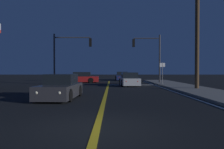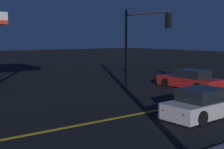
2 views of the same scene
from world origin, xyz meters
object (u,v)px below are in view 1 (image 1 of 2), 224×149
street_sign_corner (163,70)px  car_side_waiting_charcoal (61,88)px  car_mid_block_red (81,78)px  traffic_signal_near_right (150,51)px  traffic_signal_far_left (68,50)px  car_distant_tail_silver (129,80)px  car_parked_curb_navy (122,77)px  utility_pole_right (197,24)px

street_sign_corner → car_side_waiting_charcoal: bearing=-125.6°
car_side_waiting_charcoal → car_mid_block_red: 16.78m
traffic_signal_near_right → traffic_signal_far_left: size_ratio=1.02×
car_distant_tail_silver → traffic_signal_near_right: 5.28m
car_parked_curb_navy → car_distant_tail_silver: bearing=-89.9°
traffic_signal_near_right → street_sign_corner: traffic_signal_near_right is taller
street_sign_corner → traffic_signal_near_right: bearing=106.8°
car_side_waiting_charcoal → traffic_signal_far_left: size_ratio=0.78×
car_side_waiting_charcoal → traffic_signal_near_right: bearing=-114.8°
car_side_waiting_charcoal → traffic_signal_far_left: traffic_signal_far_left is taller
car_side_waiting_charcoal → car_distant_tail_silver: size_ratio=0.98×
car_side_waiting_charcoal → street_sign_corner: size_ratio=1.84×
car_distant_tail_silver → traffic_signal_far_left: (-6.57, 1.90, 3.15)m
car_side_waiting_charcoal → car_mid_block_red: bearing=-83.6°
traffic_signal_near_right → traffic_signal_far_left: 9.32m
traffic_signal_far_left → car_distant_tail_silver: bearing=-16.1°
car_side_waiting_charcoal → traffic_signal_near_right: 16.14m
traffic_signal_far_left → utility_pole_right: 13.69m
car_parked_curb_navy → traffic_signal_far_left: traffic_signal_far_left is taller
car_distant_tail_silver → traffic_signal_far_left: 7.53m
car_parked_curb_navy → street_sign_corner: 12.67m
traffic_signal_near_right → car_parked_curb_navy: bearing=-73.0°
traffic_signal_far_left → street_sign_corner: size_ratio=2.35×
car_mid_block_red → car_distant_tail_silver: bearing=-137.2°
utility_pole_right → traffic_signal_far_left: bearing=147.3°
car_distant_tail_silver → traffic_signal_far_left: bearing=161.5°
car_mid_block_red → traffic_signal_near_right: 9.37m
car_parked_curb_navy → traffic_signal_far_left: size_ratio=0.83×
car_side_waiting_charcoal → street_sign_corner: street_sign_corner is taller
traffic_signal_near_right → utility_pole_right: 9.15m
street_sign_corner → car_mid_block_red: bearing=149.5°
car_side_waiting_charcoal → car_mid_block_red: same height
utility_pole_right → traffic_signal_near_right: bearing=104.4°
car_mid_block_red → car_side_waiting_charcoal: bearing=-177.2°
car_parked_curb_navy → utility_pole_right: 19.29m
utility_pole_right → street_sign_corner: (-1.40, 5.95, -3.59)m
car_mid_block_red → street_sign_corner: street_sign_corner is taller
car_mid_block_red → street_sign_corner: size_ratio=2.02×
street_sign_corner → utility_pole_right: bearing=-76.8°
car_parked_curb_navy → car_distant_tail_silver: same height
car_side_waiting_charcoal → car_parked_curb_navy: bearing=-98.3°
utility_pole_right → car_parked_curb_navy: bearing=105.8°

